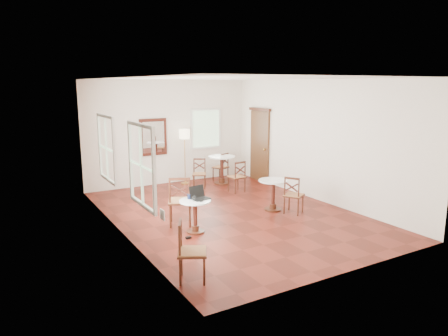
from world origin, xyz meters
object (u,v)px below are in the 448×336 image
at_px(chair_near_b, 191,251).
at_px(chair_back_a, 221,167).
at_px(cafe_table_back, 222,167).
at_px(water_glass, 194,198).
at_px(cafe_table_mid, 273,192).
at_px(chair_near_a, 180,201).
at_px(mouse, 201,201).
at_px(floor_lamp, 184,138).
at_px(power_adapter, 188,238).
at_px(chair_mid_b, 293,195).
at_px(cafe_table_near, 195,213).
at_px(chair_back_b, 199,174).
at_px(chair_mid_a, 237,177).
at_px(navy_mug, 190,197).
at_px(laptop, 199,196).

xyz_separation_m(chair_near_b, chair_back_a, (3.65, 5.46, -0.03)).
height_order(cafe_table_back, water_glass, cafe_table_back).
xyz_separation_m(cafe_table_mid, chair_near_a, (-2.29, 0.13, 0.07)).
relative_size(chair_near_b, mouse, 11.10).
bearing_deg(mouse, floor_lamp, 87.96).
bearing_deg(power_adapter, mouse, 16.62).
relative_size(cafe_table_back, chair_back_a, 0.97).
distance_m(cafe_table_mid, chair_mid_b, 0.49).
xyz_separation_m(cafe_table_near, chair_back_b, (1.70, 3.19, 0.01)).
bearing_deg(water_glass, chair_mid_a, 43.58).
height_order(cafe_table_back, floor_lamp, floor_lamp).
relative_size(chair_near_a, chair_mid_a, 1.22).
relative_size(cafe_table_back, navy_mug, 6.66).
height_order(chair_back_a, floor_lamp, floor_lamp).
xyz_separation_m(chair_back_b, power_adapter, (-1.97, -3.43, -0.39)).
height_order(chair_back_b, laptop, laptop).
xyz_separation_m(cafe_table_back, navy_mug, (-2.54, -3.14, 0.19)).
height_order(chair_mid_b, floor_lamp, floor_lamp).
bearing_deg(cafe_table_near, cafe_table_back, 52.86).
xyz_separation_m(cafe_table_near, water_glass, (-0.04, -0.04, 0.30)).
bearing_deg(laptop, mouse, -115.85).
relative_size(chair_mid_a, mouse, 10.35).
bearing_deg(laptop, chair_back_a, 45.20).
bearing_deg(chair_back_b, cafe_table_back, 36.46).
bearing_deg(mouse, chair_mid_b, 22.16).
bearing_deg(chair_back_b, mouse, -86.75).
xyz_separation_m(cafe_table_near, chair_near_b, (-0.97, -1.81, 0.05)).
distance_m(chair_mid_b, chair_back_b, 3.28).
distance_m(chair_mid_a, chair_back_a, 1.43).
relative_size(chair_back_a, power_adapter, 8.16).
height_order(chair_near_b, power_adapter, chair_near_b).
bearing_deg(chair_back_b, cafe_table_near, -88.60).
height_order(floor_lamp, water_glass, floor_lamp).
bearing_deg(floor_lamp, chair_mid_a, -63.61).
distance_m(chair_mid_b, water_glass, 2.52).
relative_size(cafe_table_back, chair_near_a, 0.79).
relative_size(chair_near_b, chair_mid_a, 1.07).
height_order(chair_back_a, power_adapter, chair_back_a).
height_order(cafe_table_back, mouse, cafe_table_back).
distance_m(cafe_table_mid, mouse, 2.24).
relative_size(chair_mid_a, chair_mid_b, 1.00).
height_order(chair_mid_b, power_adapter, chair_mid_b).
bearing_deg(cafe_table_back, chair_back_a, 62.74).
xyz_separation_m(cafe_table_near, chair_mid_a, (2.37, 2.25, 0.02)).
bearing_deg(mouse, chair_mid_a, 64.71).
bearing_deg(chair_mid_a, navy_mug, 36.86).
bearing_deg(cafe_table_mid, chair_near_b, -144.91).
height_order(chair_mid_b, laptop, laptop).
xyz_separation_m(mouse, water_glass, (-0.10, 0.10, 0.04)).
height_order(cafe_table_near, cafe_table_back, cafe_table_back).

